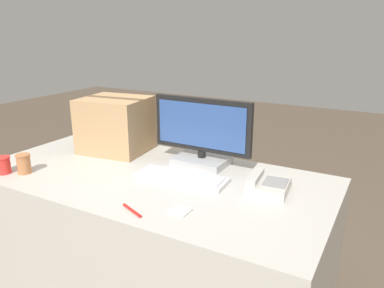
% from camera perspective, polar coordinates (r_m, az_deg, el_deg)
% --- Properties ---
extents(office_desk, '(1.80, 0.90, 0.76)m').
position_cam_1_polar(office_desk, '(2.08, -6.14, -14.46)').
color(office_desk, beige).
rests_on(office_desk, ground_plane).
extents(monitor, '(0.56, 0.22, 0.36)m').
position_cam_1_polar(monitor, '(2.00, 1.49, 1.13)').
color(monitor, '#B7B7B7').
rests_on(monitor, office_desk).
extents(keyboard, '(0.46, 0.19, 0.03)m').
position_cam_1_polar(keyboard, '(1.83, -1.66, -5.16)').
color(keyboard, silver).
rests_on(keyboard, office_desk).
extents(desk_phone, '(0.20, 0.22, 0.08)m').
position_cam_1_polar(desk_phone, '(1.74, 11.30, -6.18)').
color(desk_phone, beige).
rests_on(desk_phone, office_desk).
extents(paper_cup_left, '(0.07, 0.07, 0.09)m').
position_cam_1_polar(paper_cup_left, '(2.14, -26.81, -2.89)').
color(paper_cup_left, red).
rests_on(paper_cup_left, office_desk).
extents(paper_cup_right, '(0.07, 0.07, 0.10)m').
position_cam_1_polar(paper_cup_right, '(2.09, -24.25, -2.75)').
color(paper_cup_right, '#BC7547').
rests_on(paper_cup_right, office_desk).
extents(cardboard_box, '(0.41, 0.37, 0.32)m').
position_cam_1_polar(cardboard_box, '(2.28, -11.56, 2.91)').
color(cardboard_box, tan).
rests_on(cardboard_box, office_desk).
extents(pen_marker, '(0.13, 0.06, 0.01)m').
position_cam_1_polar(pen_marker, '(1.56, -9.13, -9.95)').
color(pen_marker, red).
rests_on(pen_marker, office_desk).
extents(sticky_note_pad, '(0.08, 0.08, 0.01)m').
position_cam_1_polar(sticky_note_pad, '(1.54, -1.86, -10.18)').
color(sticky_note_pad, silver).
rests_on(sticky_note_pad, office_desk).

